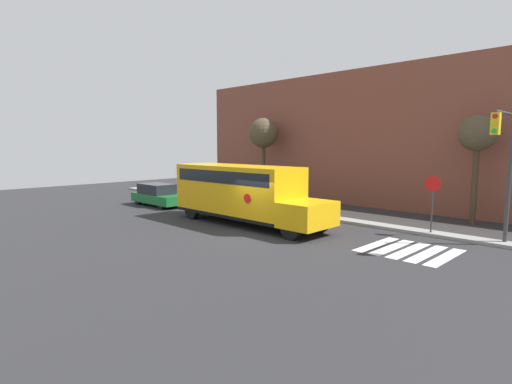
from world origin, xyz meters
TOP-DOWN VIEW (x-y plane):
  - ground_plane at (0.00, 0.00)m, footprint 60.00×60.00m
  - sidewalk_strip at (0.00, 6.50)m, footprint 44.00×3.00m
  - building_backdrop at (0.00, 13.00)m, footprint 32.00×4.00m
  - crosswalk_stripes at (6.62, 2.00)m, footprint 3.30×3.20m
  - school_bus at (-2.18, 1.15)m, footprint 9.52×2.57m
  - parked_car at (-11.01, 1.47)m, footprint 4.58×1.77m
  - stop_sign at (6.18, 5.28)m, footprint 0.71×0.10m
  - traffic_light at (9.10, 4.82)m, footprint 0.28×2.81m
  - tree_near_sidewalk at (6.69, 9.64)m, footprint 1.90×1.90m
  - tree_far_sidewalk at (-8.38, 9.35)m, footprint 2.30×2.30m

SIDE VIEW (x-z plane):
  - ground_plane at x=0.00m, z-range 0.00..0.00m
  - crosswalk_stripes at x=6.62m, z-range 0.00..0.01m
  - sidewalk_strip at x=0.00m, z-range 0.00..0.15m
  - parked_car at x=-11.01m, z-range -0.01..1.49m
  - school_bus at x=-2.18m, z-range 0.22..3.31m
  - stop_sign at x=6.18m, z-range 0.45..3.23m
  - traffic_light at x=9.10m, z-range 0.87..6.52m
  - building_backdrop at x=0.00m, z-range 0.00..9.30m
  - tree_near_sidewalk at x=6.69m, z-range 1.78..7.53m
  - tree_far_sidewalk at x=-8.38m, z-range 1.90..8.18m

